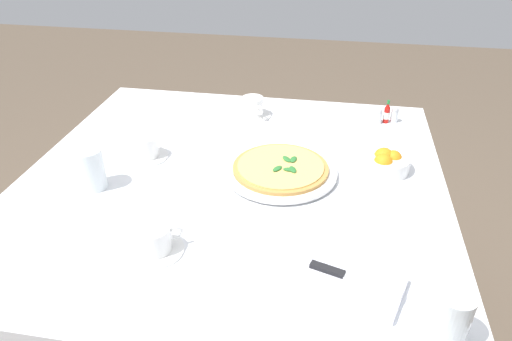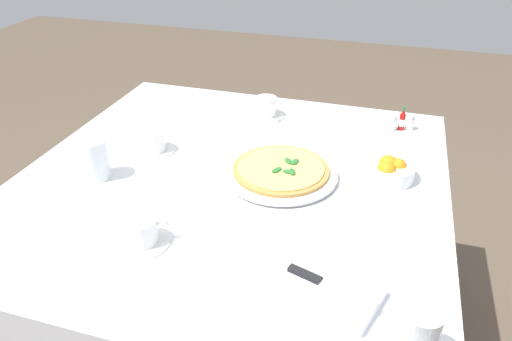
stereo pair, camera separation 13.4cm
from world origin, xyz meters
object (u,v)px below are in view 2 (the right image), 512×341
salt_shaker (410,123)px  napkin_folded (325,289)px  pizza_plate (281,173)px  water_glass_near_left (417,339)px  coffee_cup_near_right (266,108)px  hot_sauce_bottle (402,120)px  pizza (281,169)px  citrus_bowl (388,169)px  pepper_shaker (393,123)px  dinner_knife (327,284)px  coffee_cup_back_corner (142,233)px  coffee_cup_far_right (153,142)px  water_glass_center_back (96,160)px

salt_shaker → napkin_folded: bearing=-100.3°
pizza_plate → water_glass_near_left: 0.64m
coffee_cup_near_right → hot_sauce_bottle: size_ratio=1.57×
pizza_plate → napkin_folded: bearing=-64.4°
pizza → citrus_bowl: 0.30m
hot_sauce_bottle → coffee_cup_near_right: bearing=-176.8°
pepper_shaker → dinner_knife: bearing=-96.5°
coffee_cup_back_corner → coffee_cup_far_right: bearing=113.8°
pizza → napkin_folded: pizza is taller
pizza_plate → napkin_folded: (0.20, -0.41, -0.00)m
coffee_cup_back_corner → hot_sauce_bottle: bearing=54.6°
coffee_cup_back_corner → napkin_folded: coffee_cup_back_corner is taller
salt_shaker → pepper_shaker: size_ratio=1.00×
pizza_plate → coffee_cup_back_corner: bearing=-122.3°
water_glass_near_left → dinner_knife: water_glass_near_left is taller
napkin_folded → hot_sauce_bottle: size_ratio=3.01×
pizza → coffee_cup_far_right: (-0.42, 0.03, 0.01)m
coffee_cup_back_corner → salt_shaker: bearing=53.6°
pizza → water_glass_near_left: size_ratio=2.34×
salt_shaker → hot_sauce_bottle: bearing=-160.3°
dinner_knife → pepper_shaker: pepper_shaker is taller
pizza → hot_sauce_bottle: (0.32, 0.41, 0.01)m
hot_sauce_bottle → salt_shaker: size_ratio=1.48×
coffee_cup_near_right → coffee_cup_far_right: 0.44m
dinner_knife → citrus_bowl: bearing=96.3°
pizza → coffee_cup_near_right: bearing=111.5°
water_glass_near_left → napkin_folded: 0.21m
coffee_cup_far_right → napkin_folded: bearing=-35.6°
pizza_plate → water_glass_center_back: water_glass_center_back is taller
napkin_folded → citrus_bowl: 0.50m
salt_shaker → pepper_shaker: bearing=-160.3°
coffee_cup_back_corner → pepper_shaker: size_ratio=2.31×
salt_shaker → water_glass_center_back: bearing=-146.1°
dinner_knife → salt_shaker: (0.15, 0.83, 0.00)m
citrus_bowl → hot_sauce_bottle: bearing=85.6°
dinner_knife → pepper_shaker: (0.09, 0.81, 0.00)m
salt_shaker → citrus_bowl: bearing=-99.0°
coffee_cup_near_right → citrus_bowl: (0.44, -0.30, -0.00)m
coffee_cup_far_right → napkin_folded: coffee_cup_far_right is taller
pizza_plate → salt_shaker: (0.35, 0.42, 0.01)m
pizza → hot_sauce_bottle: bearing=52.0°
citrus_bowl → pepper_shaker: bearing=90.5°
pizza → pizza_plate: bearing=179.0°
pizza → coffee_cup_back_corner: coffee_cup_back_corner is taller
water_glass_center_back → dinner_knife: water_glass_center_back is taller
napkin_folded → salt_shaker: (0.15, 0.83, 0.02)m
napkin_folded → citrus_bowl: bearing=97.0°
hot_sauce_bottle → water_glass_center_back: bearing=-145.6°
water_glass_center_back → citrus_bowl: size_ratio=0.78×
napkin_folded → citrus_bowl: (0.10, 0.49, 0.02)m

